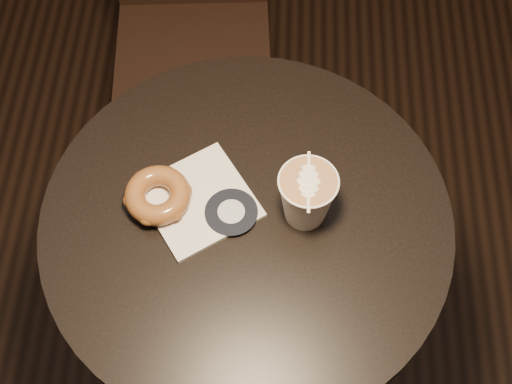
% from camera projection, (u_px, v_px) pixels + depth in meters
% --- Properties ---
extents(cafe_table, '(0.70, 0.70, 0.75)m').
position_uv_depth(cafe_table, '(248.00, 265.00, 1.37)').
color(cafe_table, black).
rests_on(cafe_table, ground).
extents(pastry_bag, '(0.23, 0.23, 0.01)m').
position_uv_depth(pastry_bag, '(199.00, 200.00, 1.21)').
color(pastry_bag, silver).
rests_on(pastry_bag, cafe_table).
extents(doughnut, '(0.11, 0.11, 0.04)m').
position_uv_depth(doughnut, '(158.00, 195.00, 1.19)').
color(doughnut, brown).
rests_on(doughnut, pastry_bag).
extents(latte_cup, '(0.10, 0.10, 0.11)m').
position_uv_depth(latte_cup, '(307.00, 197.00, 1.16)').
color(latte_cup, white).
rests_on(latte_cup, cafe_table).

